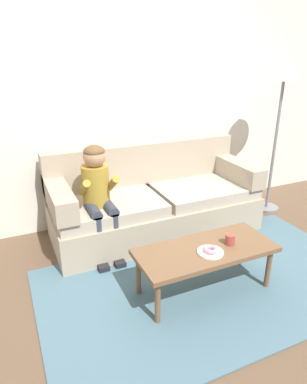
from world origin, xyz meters
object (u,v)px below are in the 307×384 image
(coffee_table, at_px, (206,253))
(person_child, at_px, (98,191))
(floor_lamp, at_px, (283,84))
(mug, at_px, (230,239))
(donut, at_px, (210,249))
(couch, at_px, (154,203))
(toy_controller, at_px, (241,257))

(coffee_table, height_order, person_child, person_child)
(person_child, relative_size, floor_lamp, 0.59)
(person_child, relative_size, mug, 12.24)
(donut, bearing_deg, mug, 12.32)
(person_child, distance_m, floor_lamp, 2.43)
(coffee_table, bearing_deg, couch, 87.03)
(coffee_table, xyz_separation_m, floor_lamp, (1.64, 1.08, 1.19))
(person_child, bearing_deg, couch, 17.13)
(mug, bearing_deg, person_child, 130.55)
(donut, relative_size, floor_lamp, 0.06)
(person_child, bearing_deg, coffee_table, -56.81)
(couch, height_order, coffee_table, couch)
(couch, bearing_deg, floor_lamp, -2.60)
(mug, bearing_deg, toy_controller, 36.86)
(donut, distance_m, mug, 0.23)
(toy_controller, bearing_deg, person_child, 157.52)
(person_child, height_order, toy_controller, person_child)
(person_child, distance_m, donut, 1.21)
(coffee_table, bearing_deg, person_child, 123.19)
(person_child, distance_m, toy_controller, 1.53)
(coffee_table, height_order, donut, donut)
(donut, bearing_deg, coffee_table, 84.99)
(coffee_table, xyz_separation_m, donut, (-0.01, -0.08, 0.08))
(toy_controller, bearing_deg, mug, -135.84)
(coffee_table, distance_m, mug, 0.23)
(couch, relative_size, coffee_table, 1.94)
(couch, distance_m, toy_controller, 1.09)
(floor_lamp, bearing_deg, person_child, -176.52)
(person_child, xyz_separation_m, floor_lamp, (2.26, 0.14, 0.89))
(person_child, bearing_deg, mug, -49.45)
(couch, relative_size, mug, 24.99)
(coffee_table, height_order, toy_controller, coffee_table)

